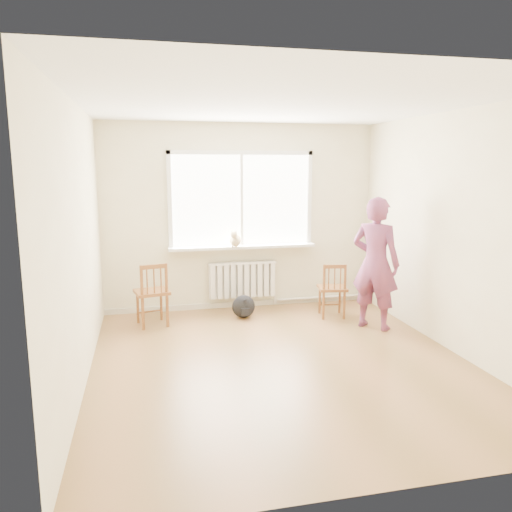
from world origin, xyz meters
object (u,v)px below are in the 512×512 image
chair_right (333,290)px  person (375,263)px  backpack (244,306)px  chair_left (153,294)px  cat (235,239)px

chair_right → person: bearing=132.8°
person → backpack: size_ratio=5.33×
chair_left → person: person is taller
chair_right → person: (0.36, -0.55, 0.47)m
cat → chair_right: bearing=-6.9°
chair_left → person: bearing=153.9°
chair_left → cat: bearing=-170.6°
person → chair_left: bearing=32.8°
chair_left → cat: cat is taller
person → cat: bearing=10.9°
chair_right → chair_left: bearing=6.1°
person → cat: 2.01m
chair_left → cat: 1.43m
chair_right → backpack: size_ratio=2.40×
person → cat: (-1.62, 1.17, 0.20)m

